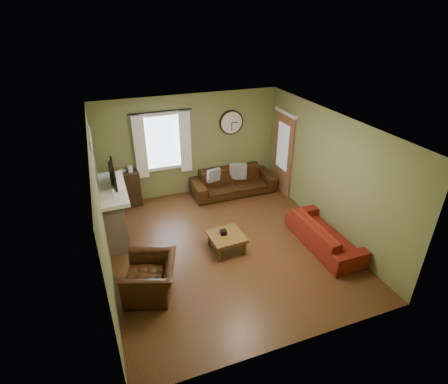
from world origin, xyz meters
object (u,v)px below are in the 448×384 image
object	(u,v)px
sofa_red	(324,234)
armchair	(151,277)
bookshelf	(125,190)
sofa_brown	(233,182)
coffee_table	(227,242)

from	to	relation	value
sofa_red	armchair	size ratio (longest dim) A/B	1.99
sofa_red	armchair	xyz separation A→B (m)	(-3.58, -0.11, 0.03)
bookshelf	sofa_brown	size ratio (longest dim) A/B	0.41
bookshelf	coffee_table	distance (m)	3.08
sofa_red	coffee_table	distance (m)	2.03
sofa_brown	sofa_red	bearing A→B (deg)	-72.51
armchair	sofa_brown	bearing A→B (deg)	154.97
bookshelf	armchair	world-z (taller)	bookshelf
sofa_red	coffee_table	bearing A→B (deg)	74.10
armchair	coffee_table	size ratio (longest dim) A/B	1.43
sofa_red	bookshelf	bearing A→B (deg)	49.60
sofa_brown	coffee_table	bearing A→B (deg)	-114.73
bookshelf	sofa_red	distance (m)	4.80
sofa_brown	armchair	world-z (taller)	sofa_brown
sofa_brown	sofa_red	distance (m)	2.98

